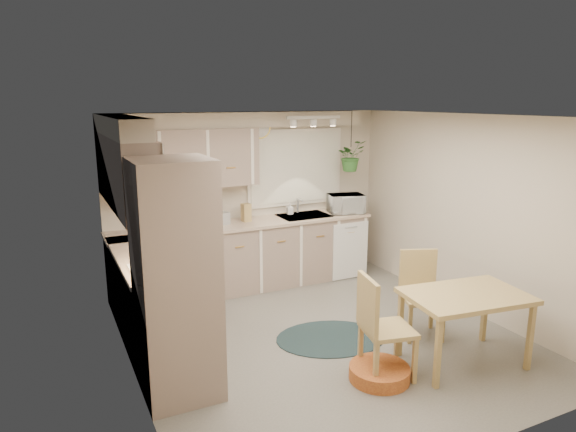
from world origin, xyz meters
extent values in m
plane|color=slate|center=(0.00, 0.00, 0.00)|extent=(4.20, 4.20, 0.00)
plane|color=silver|center=(0.00, 0.00, 2.40)|extent=(4.20, 4.20, 0.00)
cube|color=#B9AD99|center=(0.00, 2.10, 1.20)|extent=(4.00, 0.04, 2.40)
cube|color=#B9AD99|center=(0.00, -2.10, 1.20)|extent=(4.00, 0.04, 2.40)
cube|color=#B9AD99|center=(-2.00, 0.00, 1.20)|extent=(0.04, 4.20, 2.40)
cube|color=#B9AD99|center=(2.00, 0.00, 1.20)|extent=(0.04, 4.20, 2.40)
cube|color=gray|center=(-1.70, 0.88, 0.45)|extent=(0.60, 1.85, 0.90)
cube|color=gray|center=(-0.20, 1.80, 0.45)|extent=(3.60, 0.60, 0.90)
cube|color=#C6AC90|center=(-1.69, 0.88, 0.92)|extent=(0.64, 1.89, 0.04)
cube|color=#C6AC90|center=(-0.20, 1.79, 0.92)|extent=(3.64, 0.64, 0.04)
cube|color=gray|center=(-1.68, -0.38, 1.05)|extent=(0.65, 0.65, 2.10)
cube|color=silver|center=(-1.35, -0.38, 1.05)|extent=(0.02, 0.56, 0.58)
cube|color=gray|center=(-1.82, 1.00, 1.83)|extent=(0.35, 2.00, 0.75)
cube|color=gray|center=(-1.00, 1.93, 1.83)|extent=(2.00, 0.35, 0.75)
cube|color=#B9AD99|center=(-1.85, 1.00, 2.30)|extent=(0.30, 2.00, 0.20)
cube|color=#B9AD99|center=(-0.20, 1.95, 2.30)|extent=(3.60, 0.30, 0.20)
cube|color=silver|center=(-1.68, 0.30, 0.94)|extent=(0.52, 0.58, 0.02)
cube|color=silver|center=(-1.70, 0.30, 1.40)|extent=(0.40, 0.60, 0.14)
cube|color=white|center=(0.70, 2.07, 1.60)|extent=(1.40, 0.02, 1.00)
cube|color=beige|center=(0.70, 2.08, 1.60)|extent=(1.50, 0.02, 1.10)
cube|color=#AEB2B6|center=(0.70, 1.80, 0.90)|extent=(0.70, 0.48, 0.10)
cube|color=silver|center=(1.30, 1.49, 0.42)|extent=(0.58, 0.02, 0.83)
cube|color=silver|center=(0.70, 1.55, 2.33)|extent=(0.80, 0.04, 0.04)
cylinder|color=#E4C850|center=(0.15, 2.07, 2.18)|extent=(0.30, 0.03, 0.30)
cube|color=tan|center=(0.98, -1.07, 0.36)|extent=(1.24, 0.91, 0.73)
cube|color=tan|center=(0.15, -0.94, 0.50)|extent=(0.56, 0.56, 1.00)
cube|color=tan|center=(1.00, -0.42, 0.47)|extent=(0.57, 0.57, 0.94)
ellipsoid|color=black|center=(0.06, -0.06, 0.01)|extent=(1.41, 1.20, 0.01)
cylinder|color=#C16F26|center=(0.04, -0.98, 0.07)|extent=(0.64, 0.64, 0.13)
imported|color=silver|center=(1.33, 1.70, 1.11)|extent=(0.55, 0.38, 0.34)
imported|color=silver|center=(0.55, 1.95, 0.98)|extent=(0.09, 0.18, 0.08)
imported|color=#2B5D25|center=(1.40, 1.70, 1.72)|extent=(0.45, 0.49, 0.35)
cube|color=black|center=(-0.97, 1.80, 1.11)|extent=(0.23, 0.26, 0.34)
cube|color=#AEB2B6|center=(-0.56, 1.82, 1.02)|extent=(0.30, 0.21, 0.16)
cube|color=tan|center=(-0.16, 1.85, 1.06)|extent=(0.12, 0.12, 0.25)
camera|label=1|loc=(-2.63, -4.51, 2.57)|focal=32.00mm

